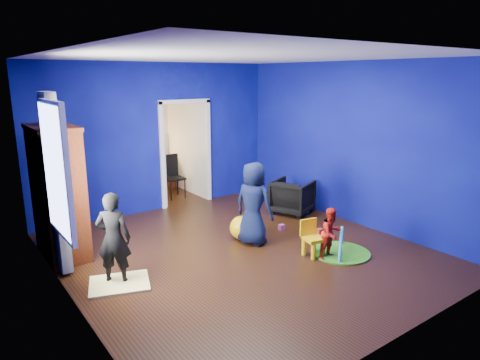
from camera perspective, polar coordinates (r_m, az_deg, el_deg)
floor at (r=6.68m, az=0.07°, el=-9.56°), size 5.00×5.50×0.01m
ceiling at (r=6.14m, az=0.08°, el=16.14°), size 5.00×5.50×0.01m
wall_back at (r=8.59m, az=-10.87°, el=5.53°), size 5.00×0.02×2.90m
wall_front at (r=4.41m, az=21.74°, el=-2.99°), size 5.00×0.02×2.90m
wall_left at (r=5.22m, az=-22.68°, el=-0.57°), size 0.02×5.50×2.90m
wall_right at (r=7.97m, az=14.79°, el=4.68°), size 0.02×5.50×2.90m
alcove at (r=9.66m, az=-9.85°, el=5.26°), size 1.00×1.75×2.50m
armchair at (r=8.45m, az=6.99°, el=-2.22°), size 0.95×0.93×0.66m
child_black at (r=5.78m, az=-16.52°, el=-7.45°), size 0.53×0.50×1.22m
child_navy at (r=6.80m, az=1.81°, el=-3.15°), size 0.62×0.76×1.33m
toddler_red at (r=6.48m, az=12.06°, el=-6.95°), size 0.38×0.29×0.77m
vase at (r=6.35m, az=-23.39°, el=7.31°), size 0.23×0.23×0.19m
potted_plant at (r=6.85m, az=-24.49°, el=8.53°), size 0.24×0.24×0.41m
tv_armoire at (r=6.82m, az=-23.12°, el=-1.50°), size 0.58×1.14×1.96m
crt_tv at (r=6.82m, az=-22.83°, el=-1.13°), size 0.46×0.70×0.54m
yellow_blanket at (r=5.93m, az=-15.78°, el=-13.14°), size 0.91×0.82×0.03m
hopper_ball at (r=7.11m, az=0.22°, el=-6.38°), size 0.39×0.39×0.39m
kid_chair at (r=6.55m, az=9.81°, el=-7.89°), size 0.33×0.33×0.50m
play_mat at (r=6.80m, az=13.26°, el=-9.40°), size 0.89×0.89×0.02m
toy_arch at (r=6.80m, az=13.26°, el=-9.34°), size 0.65×0.53×0.80m
window_left at (r=5.53m, az=-23.50°, el=1.19°), size 0.03×0.95×1.55m
curtain at (r=6.14m, az=-23.37°, el=-0.51°), size 0.14×0.42×2.40m
doorway at (r=8.93m, az=-7.28°, el=3.36°), size 1.16×0.10×2.10m
study_desk at (r=10.38m, az=-11.22°, el=0.87°), size 0.88×0.44×0.75m
desk_monitor at (r=10.38m, az=-11.65°, el=4.08°), size 0.40×0.05×0.32m
desk_lamp at (r=10.22m, az=-12.93°, el=3.75°), size 0.14×0.14×0.14m
folding_chair at (r=9.52m, az=-8.78°, el=0.34°), size 0.40×0.40×0.92m
book_shelf at (r=10.25m, az=-11.92°, el=9.98°), size 0.88×0.24×0.04m
toy_0 at (r=7.49m, az=10.56°, el=-6.76°), size 0.10×0.08×0.10m
toy_1 at (r=8.54m, az=8.87°, el=-4.07°), size 0.11×0.11×0.11m
toy_2 at (r=7.35m, az=0.50°, el=-6.88°), size 0.11×0.11×0.11m
toy_3 at (r=7.59m, az=5.57°, el=-6.29°), size 0.10×0.08×0.10m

